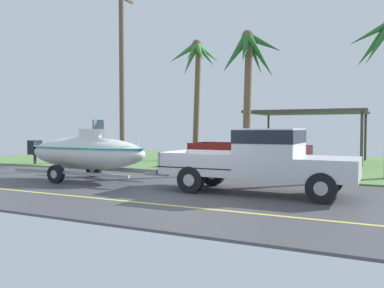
# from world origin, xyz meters

# --- Properties ---
(ground) EXTENTS (36.00, 22.00, 0.11)m
(ground) POSITION_xyz_m (0.00, 8.38, -0.01)
(ground) COLOR #424247
(pickup_truck_towing) EXTENTS (5.92, 2.01, 1.93)m
(pickup_truck_towing) POSITION_xyz_m (1.79, 0.99, 1.06)
(pickup_truck_towing) COLOR silver
(pickup_truck_towing) RESTS_ON ground
(boat_on_trailer) EXTENTS (6.25, 2.26, 2.24)m
(boat_on_trailer) POSITION_xyz_m (-5.06, 0.99, 1.04)
(boat_on_trailer) COLOR gray
(boat_on_trailer) RESTS_ON ground
(parked_pickup_background) EXTENTS (5.95, 2.16, 1.82)m
(parked_pickup_background) POSITION_xyz_m (-0.71, 8.16, 1.02)
(parked_pickup_background) COLOR maroon
(parked_pickup_background) RESTS_ON ground
(carport_awning) EXTENTS (6.22, 4.96, 2.89)m
(carport_awning) POSITION_xyz_m (1.04, 12.36, 2.75)
(carport_awning) COLOR #4C4238
(carport_awning) RESTS_ON ground
(palm_tree_near_left) EXTENTS (2.70, 2.76, 6.06)m
(palm_tree_near_left) POSITION_xyz_m (-0.36, 5.64, 4.69)
(palm_tree_near_left) COLOR brown
(palm_tree_near_left) RESTS_ON ground
(palm_tree_mid) EXTENTS (2.98, 3.08, 7.20)m
(palm_tree_mid) POSITION_xyz_m (-5.31, 11.07, 5.52)
(palm_tree_mid) COLOR brown
(palm_tree_mid) RESTS_ON ground
(utility_pole) EXTENTS (0.24, 1.80, 8.65)m
(utility_pole) POSITION_xyz_m (-6.32, 5.00, 4.48)
(utility_pole) COLOR brown
(utility_pole) RESTS_ON ground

